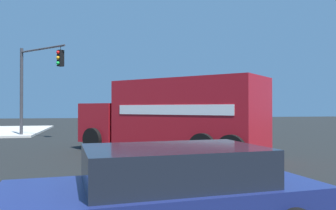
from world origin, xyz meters
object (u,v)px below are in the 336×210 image
at_px(traffic_light_primary, 35,76).
at_px(sedan_navy, 166,197).
at_px(delivery_truck, 173,116).
at_px(pickup_silver, 209,124).

height_order(traffic_light_primary, sedan_navy, traffic_light_primary).
relative_size(delivery_truck, sedan_navy, 1.70).
bearing_deg(traffic_light_primary, pickup_silver, -90.69).
bearing_deg(delivery_truck, pickup_silver, -27.83).
distance_m(traffic_light_primary, sedan_navy, 18.57).
height_order(delivery_truck, sedan_navy, delivery_truck).
bearing_deg(pickup_silver, sedan_navy, 158.56).
xyz_separation_m(delivery_truck, pickup_silver, (8.97, -4.73, -0.81)).
distance_m(delivery_truck, traffic_light_primary, 11.55).
xyz_separation_m(traffic_light_primary, pickup_silver, (-0.14, -11.45, -3.11)).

